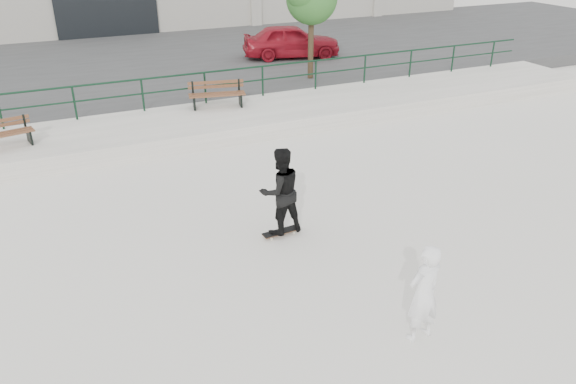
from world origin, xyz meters
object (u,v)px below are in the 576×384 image
seated_skater (424,294)px  bench_right (217,94)px  red_car (291,41)px  skateboard (281,232)px  standing_skater (280,191)px  bench_left (1,135)px

seated_skater → bench_right: bearing=-98.9°
red_car → skateboard: bearing=168.7°
skateboard → seated_skater: (0.67, -3.78, 0.76)m
standing_skater → seated_skater: bearing=97.3°
bench_right → standing_skater: size_ratio=1.00×
skateboard → seated_skater: 3.91m
bench_right → seated_skater: (-0.44, -11.23, -0.07)m
bench_right → seated_skater: 11.24m
bench_left → seated_skater: size_ratio=1.00×
skateboard → standing_skater: 0.94m
red_car → standing_skater: size_ratio=2.25×
skateboard → seated_skater: bearing=-84.1°
bench_left → standing_skater: size_ratio=0.90×
bench_right → red_car: (5.14, 5.44, 0.30)m
bench_right → red_car: size_ratio=0.44×
bench_left → seated_skater: seated_skater is taller
bench_right → red_car: bearing=58.7°
red_car → standing_skater: 14.33m
skateboard → red_car: bearing=59.9°
bench_left → red_car: (11.36, 6.52, 0.34)m
standing_skater → seated_skater: size_ratio=1.10×
red_car → skateboard: red_car is taller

